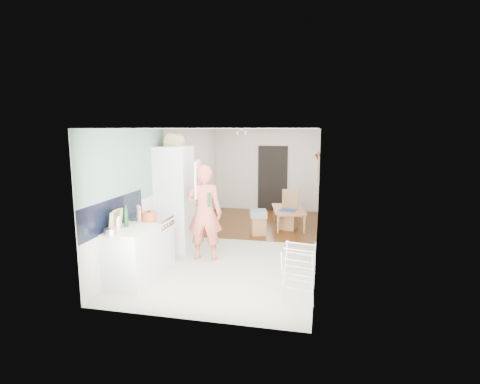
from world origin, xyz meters
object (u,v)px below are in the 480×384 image
at_px(person, 204,204).
at_px(drying_rack, 298,274).
at_px(dining_table, 289,219).
at_px(stool, 258,226).
at_px(dining_chair, 288,210).

bearing_deg(person, drying_rack, 136.45).
relative_size(dining_table, stool, 2.69).
xyz_separation_m(dining_table, stool, (-0.67, -0.90, 0.01)).
relative_size(stool, drying_rack, 0.51).
distance_m(stool, drying_rack, 3.55).
bearing_deg(drying_rack, dining_chair, 108.36).
xyz_separation_m(person, dining_chair, (1.37, 2.56, -0.59)).
height_order(dining_chair, drying_rack, dining_chair).
distance_m(dining_chair, stool, 0.98).
height_order(dining_table, drying_rack, drying_rack).
height_order(stool, drying_rack, drying_rack).
xyz_separation_m(stool, drying_rack, (1.15, -3.35, 0.21)).
bearing_deg(dining_chair, dining_table, 94.21).
relative_size(dining_table, dining_chair, 1.20).
bearing_deg(person, stool, -116.55).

